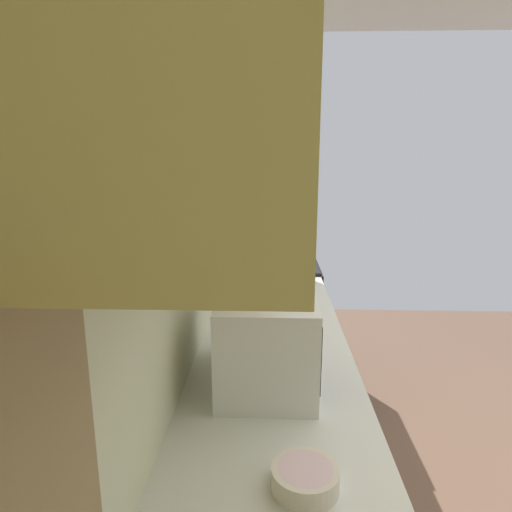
% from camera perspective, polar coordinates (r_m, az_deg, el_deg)
% --- Properties ---
extents(wall_back, '(3.89, 0.12, 2.60)m').
position_cam_1_polar(wall_back, '(1.72, -10.04, -0.43)').
color(wall_back, beige).
rests_on(wall_back, ground_plane).
extents(upper_cabinets, '(1.80, 0.34, 0.55)m').
position_cam_1_polar(upper_cabinets, '(1.28, -4.04, 19.53)').
color(upper_cabinets, '#D1BA65').
extents(oven_range, '(0.71, 0.66, 1.09)m').
position_cam_1_polar(oven_range, '(3.35, 2.35, -8.34)').
color(oven_range, black).
rests_on(oven_range, ground_plane).
extents(microwave, '(0.47, 0.33, 0.33)m').
position_cam_1_polar(microwave, '(1.54, 1.52, -10.63)').
color(microwave, white).
rests_on(microwave, counter_run).
extents(bowl, '(0.17, 0.17, 0.06)m').
position_cam_1_polar(bowl, '(1.18, 6.46, -26.82)').
color(bowl, silver).
rests_on(bowl, counter_run).
extents(kettle, '(0.21, 0.15, 0.17)m').
position_cam_1_polar(kettle, '(2.26, 4.16, -5.24)').
color(kettle, '#B7BABF').
rests_on(kettle, counter_run).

